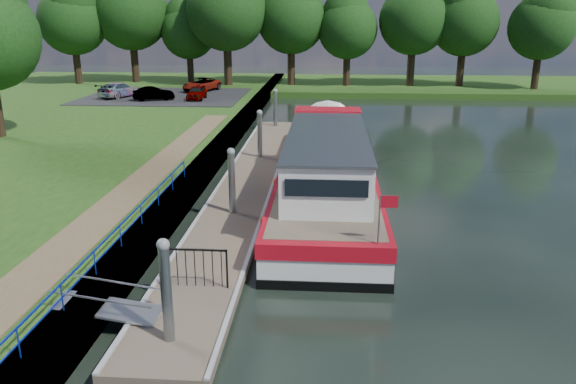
# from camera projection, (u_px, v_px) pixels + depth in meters

# --- Properties ---
(ground) EXTENTS (160.00, 160.00, 0.00)m
(ground) POSITION_uv_depth(u_px,v_px,m) (176.00, 343.00, 13.75)
(ground) COLOR black
(ground) RESTS_ON ground
(bank_edge) EXTENTS (1.10, 90.00, 0.78)m
(bank_edge) POSITION_uv_depth(u_px,v_px,m) (204.00, 168.00, 28.08)
(bank_edge) COLOR #473D2D
(bank_edge) RESTS_ON ground
(far_bank) EXTENTS (60.00, 18.00, 0.60)m
(far_bank) POSITION_uv_depth(u_px,v_px,m) (404.00, 86.00, 62.35)
(far_bank) COLOR #214413
(far_bank) RESTS_ON ground
(footpath) EXTENTS (1.60, 40.00, 0.05)m
(footpath) POSITION_uv_depth(u_px,v_px,m) (116.00, 204.00, 21.42)
(footpath) COLOR brown
(footpath) RESTS_ON riverbank
(carpark) EXTENTS (14.00, 12.00, 0.06)m
(carpark) POSITION_uv_depth(u_px,v_px,m) (166.00, 96.00, 50.42)
(carpark) COLOR black
(carpark) RESTS_ON riverbank
(blue_fence) EXTENTS (0.04, 18.04, 0.72)m
(blue_fence) POSITION_uv_depth(u_px,v_px,m) (108.00, 243.00, 16.40)
(blue_fence) COLOR #0C2DBF
(blue_fence) RESTS_ON riverbank
(pontoon) EXTENTS (2.50, 30.00, 0.56)m
(pontoon) POSITION_uv_depth(u_px,v_px,m) (249.00, 184.00, 26.07)
(pontoon) COLOR brown
(pontoon) RESTS_ON ground
(mooring_piles) EXTENTS (0.30, 27.30, 3.55)m
(mooring_piles) POSITION_uv_depth(u_px,v_px,m) (248.00, 162.00, 25.74)
(mooring_piles) COLOR gray
(mooring_piles) RESTS_ON ground
(gangway) EXTENTS (2.58, 1.00, 0.92)m
(gangway) POSITION_uv_depth(u_px,v_px,m) (108.00, 307.00, 14.16)
(gangway) COLOR #A5A8AD
(gangway) RESTS_ON ground
(gate_panel) EXTENTS (1.85, 0.05, 1.15)m
(gate_panel) POSITION_uv_depth(u_px,v_px,m) (195.00, 262.00, 15.50)
(gate_panel) COLOR black
(gate_panel) RESTS_ON ground
(barge) EXTENTS (4.36, 21.15, 4.78)m
(barge) POSITION_uv_depth(u_px,v_px,m) (327.00, 165.00, 25.87)
(barge) COLOR black
(barge) RESTS_ON ground
(horizon_trees) EXTENTS (54.38, 10.03, 12.87)m
(horizon_trees) POSITION_uv_depth(u_px,v_px,m) (279.00, 13.00, 57.82)
(horizon_trees) COLOR #332316
(horizon_trees) RESTS_ON ground
(car_a) EXTENTS (1.42, 3.38, 1.14)m
(car_a) POSITION_uv_depth(u_px,v_px,m) (197.00, 93.00, 48.11)
(car_a) COLOR #999999
(car_a) RESTS_ON carpark
(car_b) EXTENTS (3.63, 2.39, 1.13)m
(car_b) POSITION_uv_depth(u_px,v_px,m) (154.00, 94.00, 47.56)
(car_b) COLOR #999999
(car_b) RESTS_ON carpark
(car_c) EXTENTS (3.16, 4.74, 1.28)m
(car_c) POSITION_uv_depth(u_px,v_px,m) (119.00, 90.00, 49.45)
(car_c) COLOR #999999
(car_c) RESTS_ON carpark
(car_d) EXTENTS (3.46, 4.83, 1.22)m
(car_d) POSITION_uv_depth(u_px,v_px,m) (201.00, 85.00, 53.36)
(car_d) COLOR #999999
(car_d) RESTS_ON carpark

